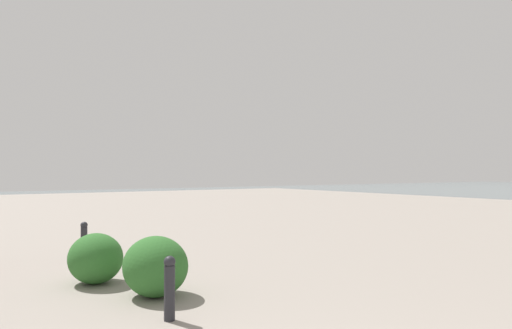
{
  "coord_description": "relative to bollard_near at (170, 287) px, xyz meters",
  "views": [
    {
      "loc": [
        -0.99,
        1.02,
        1.63
      ],
      "look_at": [
        9.0,
        -5.64,
        1.83
      ],
      "focal_mm": 31.77,
      "sensor_mm": 36.0,
      "label": 1
    }
  ],
  "objects": [
    {
      "name": "bollard_near",
      "position": [
        0.0,
        0.0,
        0.0
      ],
      "size": [
        0.13,
        0.13,
        0.71
      ],
      "color": "#232328",
      "rests_on": "ground"
    },
    {
      "name": "shrub_low",
      "position": [
        1.0,
        -0.22,
        0.02
      ],
      "size": [
        0.93,
        0.83,
        0.79
      ],
      "color": "#2D6628",
      "rests_on": "ground"
    },
    {
      "name": "bollard_mid",
      "position": [
        4.22,
        -0.07,
        -0.01
      ],
      "size": [
        0.13,
        0.13,
        0.69
      ],
      "color": "#232328",
      "rests_on": "ground"
    },
    {
      "name": "shrub_round",
      "position": [
        2.14,
        0.25,
        -0.0
      ],
      "size": [
        0.86,
        0.77,
        0.73
      ],
      "color": "#2D6628",
      "rests_on": "ground"
    }
  ]
}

